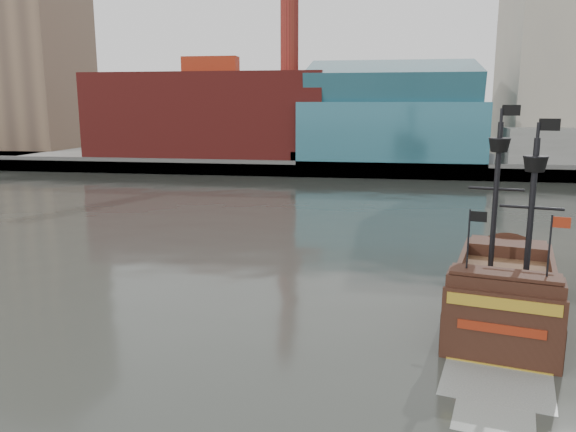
# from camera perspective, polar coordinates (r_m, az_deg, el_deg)

# --- Properties ---
(ground) EXTENTS (400.00, 400.00, 0.00)m
(ground) POSITION_cam_1_polar(r_m,az_deg,el_deg) (31.42, -7.67, -10.60)
(ground) COLOR #292C27
(ground) RESTS_ON ground
(promenade_far) EXTENTS (220.00, 60.00, 2.00)m
(promenade_far) POSITION_cam_1_polar(r_m,az_deg,el_deg) (120.60, 5.33, 6.17)
(promenade_far) COLOR slate
(promenade_far) RESTS_ON ground
(seawall) EXTENTS (220.00, 1.00, 2.60)m
(seawall) POSITION_cam_1_polar(r_m,az_deg,el_deg) (91.32, 3.93, 4.75)
(seawall) COLOR #4C4C49
(seawall) RESTS_ON ground
(skyline) EXTENTS (149.00, 45.00, 62.00)m
(skyline) POSITION_cam_1_polar(r_m,az_deg,el_deg) (113.16, 8.02, 17.73)
(skyline) COLOR brown
(skyline) RESTS_ON promenade_far
(pirate_ship) EXTENTS (8.45, 17.35, 12.48)m
(pirate_ship) POSITION_cam_1_polar(r_m,az_deg,el_deg) (33.45, 21.06, -7.84)
(pirate_ship) COLOR black
(pirate_ship) RESTS_ON ground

